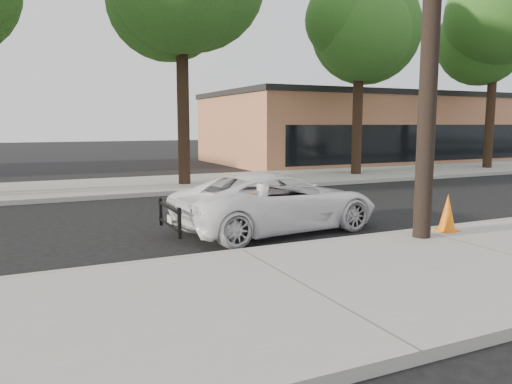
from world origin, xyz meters
TOP-DOWN VIEW (x-y plane):
  - ground at (0.00, 0.00)m, footprint 120.00×120.00m
  - near_sidewalk at (0.00, -4.30)m, footprint 90.00×4.40m
  - far_sidewalk at (0.00, 8.50)m, footprint 90.00×5.00m
  - curb_near at (0.00, -2.10)m, footprint 90.00×0.12m
  - building_main at (16.00, 16.00)m, footprint 18.00×10.00m
  - tree_d at (10.20, 7.95)m, footprint 4.50×4.35m
  - tree_e at (18.21, 7.74)m, footprint 4.80×4.65m
  - police_cruiser at (1.65, -0.34)m, footprint 4.89×2.67m
  - traffic_cone at (4.47, -2.50)m, footprint 0.41×0.41m

SIDE VIEW (x-z plane):
  - ground at x=0.00m, z-range 0.00..0.00m
  - near_sidewalk at x=0.00m, z-range 0.00..0.15m
  - far_sidewalk at x=0.00m, z-range 0.00..0.15m
  - curb_near at x=0.00m, z-range -0.01..0.15m
  - traffic_cone at x=4.47m, z-range 0.14..0.91m
  - police_cruiser at x=1.65m, z-range 0.00..1.30m
  - building_main at x=16.00m, z-range 0.00..4.00m
  - tree_d at x=10.20m, z-range 1.99..10.74m
  - tree_e at x=18.21m, z-range 2.07..11.32m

